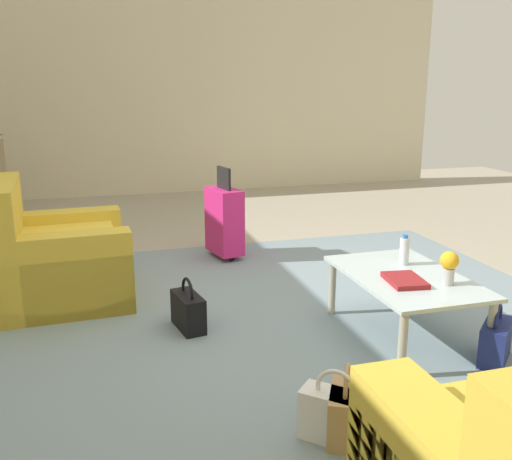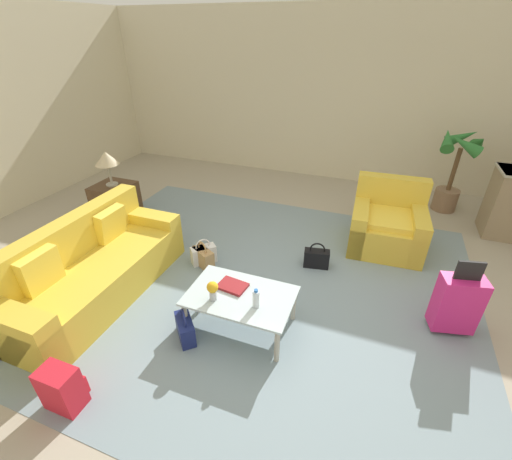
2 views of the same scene
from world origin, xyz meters
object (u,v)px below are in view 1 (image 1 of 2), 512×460
Objects in this scene: coffee_table at (405,283)px; flower_vase at (449,265)px; suitcase_magenta at (224,220)px; handbag_white at (335,416)px; armchair at (52,262)px; handbag_navy at (495,341)px; coffee_table_book at (405,280)px; handbag_black at (188,311)px; handbag_tan at (345,410)px; water_bottle at (404,251)px.

flower_vase reaches higher than coffee_table.
suitcase_magenta is 2.37× the size of handbag_white.
handbag_white is at bearing 123.60° from flower_vase.
armchair is 1.17× the size of suitcase_magenta.
coffee_table_book is at bearing 51.92° from handbag_navy.
coffee_table_book reaches higher than handbag_black.
handbag_tan is at bearing 143.45° from coffee_table_book.
handbag_navy and handbag_white have the same top height.
coffee_table is (-1.30, -2.18, 0.06)m from armchair.
coffee_table_book is at bearing 146.31° from coffee_table.
armchair is 0.95× the size of coffee_table.
handbag_black is at bearing 70.38° from coffee_table_book.
flower_vase is 0.57× the size of handbag_navy.
water_bottle is 0.57× the size of handbag_tan.
armchair is 2.78× the size of handbag_navy.
handbag_navy is (-1.75, -2.52, -0.17)m from armchair.
handbag_navy is at bearing -159.56° from water_bottle.
armchair reaches higher than handbag_tan.
handbag_white is at bearing 135.92° from coffee_table.
suitcase_magenta is at bearing 23.04° from handbag_navy.
armchair reaches higher than coffee_table.
suitcase_magenta reaches higher than flower_vase.
water_bottle is at bearing -40.28° from handbag_tan.
handbag_tan is at bearing 110.00° from handbag_navy.
flower_vase reaches higher than coffee_table_book.
handbag_black is (0.73, 1.45, -0.41)m from flower_vase.
armchair is at bearing 64.27° from water_bottle.
armchair reaches higher than water_bottle.
flower_vase is 0.57× the size of handbag_tan.
coffee_table reaches higher than handbag_navy.
coffee_table_book is (-0.32, 0.18, -0.08)m from water_bottle.
flower_vase is at bearing -173.21° from water_bottle.
water_bottle is 0.79m from handbag_navy.
handbag_navy is (-2.45, -1.04, -0.23)m from suitcase_magenta.
suitcase_magenta is 2.91m from handbag_white.
handbag_navy is 1.00× the size of handbag_black.
suitcase_magenta is (2.12, 0.62, -0.07)m from coffee_table_book.
armchair reaches higher than handbag_black.
flower_vase is at bearing 39.81° from handbag_navy.
coffee_table_book is at bearing -45.43° from handbag_white.
water_bottle is 1.45m from handbag_tan.
water_bottle is 0.72× the size of coffee_table_book.
coffee_table_book reaches higher than handbag_navy.
handbag_tan is (-2.17, -1.37, -0.17)m from armchair.
handbag_white and handbag_black have the same top height.
handbag_black is at bearing 158.14° from suitcase_magenta.
handbag_white is at bearing 113.64° from handbag_tan.
suitcase_magenta is 2.67m from handbag_navy.
coffee_table_book is 1.09m from handbag_tan.
flower_vase is 1.23m from handbag_tan.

